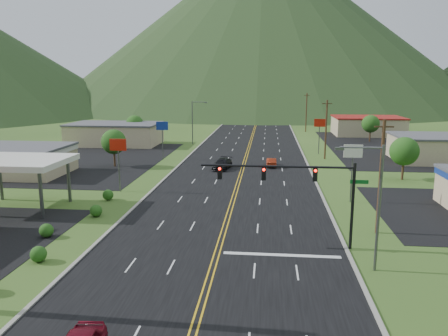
# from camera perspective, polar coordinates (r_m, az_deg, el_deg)

# --- Properties ---
(curb_west) EXTENTS (0.30, 460.00, 0.14)m
(curb_west) POSITION_cam_1_polar(r_m,az_deg,el_deg) (27.65, -26.86, -18.57)
(curb_west) COLOR gray
(curb_west) RESTS_ON ground
(traffic_signal) EXTENTS (13.10, 0.43, 7.00)m
(traffic_signal) POSITION_cam_1_polar(r_m,az_deg,el_deg) (34.89, 10.11, -1.90)
(traffic_signal) COLOR black
(traffic_signal) RESTS_ON ground
(streetlight_east) EXTENTS (3.28, 0.25, 9.00)m
(streetlight_east) POSITION_cam_1_polar(r_m,az_deg,el_deg) (31.82, 19.10, -3.94)
(streetlight_east) COLOR #59595E
(streetlight_east) RESTS_ON ground
(streetlight_west) EXTENTS (3.28, 0.25, 9.00)m
(streetlight_west) POSITION_cam_1_polar(r_m,az_deg,el_deg) (91.55, -3.96, 6.33)
(streetlight_west) COLOR #59595E
(streetlight_west) RESTS_ON ground
(gas_canopy) EXTENTS (10.00, 8.00, 5.30)m
(gas_canopy) POSITION_cam_1_polar(r_m,az_deg,el_deg) (49.88, -25.42, 0.62)
(gas_canopy) COLOR white
(gas_canopy) RESTS_ON ground
(building_west_mid) EXTENTS (14.40, 10.40, 4.10)m
(building_west_mid) POSITION_cam_1_polar(r_m,az_deg,el_deg) (68.92, -25.57, 1.11)
(building_west_mid) COLOR #CDB68F
(building_west_mid) RESTS_ON ground
(building_west_far) EXTENTS (18.40, 11.40, 4.50)m
(building_west_far) POSITION_cam_1_polar(r_m,az_deg,el_deg) (94.09, -14.02, 4.36)
(building_west_far) COLOR #CDB68F
(building_west_far) RESTS_ON ground
(building_east_mid) EXTENTS (14.40, 11.40, 4.30)m
(building_east_mid) POSITION_cam_1_polar(r_m,az_deg,el_deg) (80.78, 26.21, 2.34)
(building_east_mid) COLOR #CDB68F
(building_east_mid) RESTS_ON ground
(building_east_far) EXTENTS (16.40, 12.40, 4.50)m
(building_east_far) POSITION_cam_1_polar(r_m,az_deg,el_deg) (113.05, 18.23, 5.26)
(building_east_far) COLOR #CDB68F
(building_east_far) RESTS_ON ground
(pole_sign_west_a) EXTENTS (2.00, 0.18, 6.40)m
(pole_sign_west_a) POSITION_cam_1_polar(r_m,az_deg,el_deg) (53.58, -13.66, 2.28)
(pole_sign_west_a) COLOR #59595E
(pole_sign_west_a) RESTS_ON ground
(pole_sign_west_b) EXTENTS (2.00, 0.18, 6.40)m
(pole_sign_west_b) POSITION_cam_1_polar(r_m,az_deg,el_deg) (74.49, -8.07, 4.98)
(pole_sign_west_b) COLOR #59595E
(pole_sign_west_b) RESTS_ON ground
(pole_sign_east_a) EXTENTS (2.00, 0.18, 6.40)m
(pole_sign_east_a) POSITION_cam_1_polar(r_m,az_deg,el_deg) (49.44, 16.48, 1.39)
(pole_sign_east_a) COLOR #59595E
(pole_sign_east_a) RESTS_ON ground
(pole_sign_east_b) EXTENTS (2.00, 0.18, 6.40)m
(pole_sign_east_b) POSITION_cam_1_polar(r_m,az_deg,el_deg) (80.82, 12.38, 5.32)
(pole_sign_east_b) COLOR #59595E
(pole_sign_east_b) RESTS_ON ground
(tree_west_a) EXTENTS (3.84, 3.84, 5.82)m
(tree_west_a) POSITION_cam_1_polar(r_m,az_deg,el_deg) (69.72, -14.21, 3.34)
(tree_west_a) COLOR #382314
(tree_west_a) RESTS_ON ground
(tree_west_b) EXTENTS (3.84, 3.84, 5.82)m
(tree_west_b) POSITION_cam_1_polar(r_m,az_deg,el_deg) (96.73, -11.59, 5.63)
(tree_west_b) COLOR #382314
(tree_west_b) RESTS_ON ground
(tree_east_a) EXTENTS (3.84, 3.84, 5.82)m
(tree_east_a) POSITION_cam_1_polar(r_m,az_deg,el_deg) (63.28, 22.49, 2.03)
(tree_east_a) COLOR #382314
(tree_east_a) RESTS_ON ground
(tree_east_b) EXTENTS (3.84, 3.84, 5.82)m
(tree_east_b) POSITION_cam_1_polar(r_m,az_deg,el_deg) (100.80, 18.60, 5.49)
(tree_east_b) COLOR #382314
(tree_east_b) RESTS_ON ground
(utility_pole_a) EXTENTS (1.60, 0.28, 10.00)m
(utility_pole_a) POSITION_cam_1_polar(r_m,az_deg,el_deg) (39.94, 19.77, -1.02)
(utility_pole_a) COLOR #382314
(utility_pole_a) RESTS_ON ground
(utility_pole_b) EXTENTS (1.60, 0.28, 10.00)m
(utility_pole_b) POSITION_cam_1_polar(r_m,az_deg,el_deg) (75.94, 13.18, 4.97)
(utility_pole_b) COLOR #382314
(utility_pole_b) RESTS_ON ground
(utility_pole_c) EXTENTS (1.60, 0.28, 10.00)m
(utility_pole_c) POSITION_cam_1_polar(r_m,az_deg,el_deg) (115.57, 10.70, 7.18)
(utility_pole_c) COLOR #382314
(utility_pole_c) RESTS_ON ground
(utility_pole_d) EXTENTS (1.60, 0.28, 10.00)m
(utility_pole_d) POSITION_cam_1_polar(r_m,az_deg,el_deg) (155.39, 9.49, 8.26)
(utility_pole_d) COLOR #382314
(utility_pole_d) RESTS_ON ground
(mountain_n) EXTENTS (220.00, 220.00, 85.00)m
(mountain_n) POSITION_cam_1_polar(r_m,az_deg,el_deg) (241.68, 5.13, 18.32)
(mountain_n) COLOR #213F1D
(mountain_n) RESTS_ON ground
(car_dark_mid) EXTENTS (2.98, 5.56, 1.53)m
(car_dark_mid) POSITION_cam_1_polar(r_m,az_deg,el_deg) (66.04, -0.22, 0.51)
(car_dark_mid) COLOR black
(car_dark_mid) RESTS_ON ground
(car_red_far) EXTENTS (1.59, 4.10, 1.33)m
(car_red_far) POSITION_cam_1_polar(r_m,az_deg,el_deg) (68.32, 6.19, 0.73)
(car_red_far) COLOR maroon
(car_red_far) RESTS_ON ground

